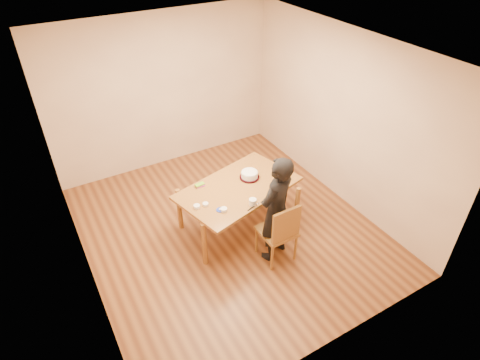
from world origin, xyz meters
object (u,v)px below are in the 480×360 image
person (276,210)px  cake (249,175)px  cake_plate (249,177)px  dining_table (238,188)px  dining_chair (277,231)px

person → cake: bearing=-117.0°
cake_plate → cake: (0.00, -0.00, 0.05)m
dining_table → cake: bearing=8.8°
cake_plate → person: 0.84m
dining_table → dining_chair: dining_table is taller
cake_plate → cake: cake is taller
dining_chair → dining_table: bearing=100.4°
cake → cake_plate: bearing=90.0°
dining_chair → cake_plate: bearing=82.9°
dining_table → dining_chair: (0.15, -0.78, -0.28)m
cake_plate → cake: bearing=-90.0°
cake → person: (-0.10, -0.84, -0.02)m
dining_table → dining_chair: bearing=-93.3°
dining_chair → cake: bearing=82.9°
cake_plate → cake: size_ratio=1.19×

